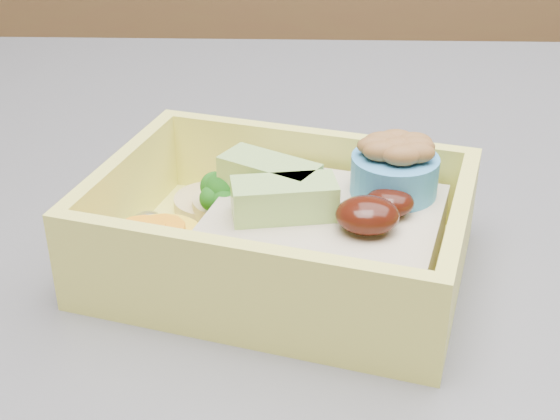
{
  "coord_description": "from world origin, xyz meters",
  "views": [
    {
      "loc": [
        -0.13,
        -0.38,
        1.14
      ],
      "look_at": [
        -0.14,
        -0.06,
        0.95
      ],
      "focal_mm": 50.0,
      "sensor_mm": 36.0,
      "label": 1
    }
  ],
  "objects": [
    {
      "name": "bento_box",
      "position": [
        -0.13,
        -0.06,
        0.94
      ],
      "size": [
        0.2,
        0.17,
        0.06
      ],
      "rotation": [
        0.0,
        0.0,
        -0.27
      ],
      "color": "#F3EE64",
      "rests_on": "island"
    }
  ]
}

